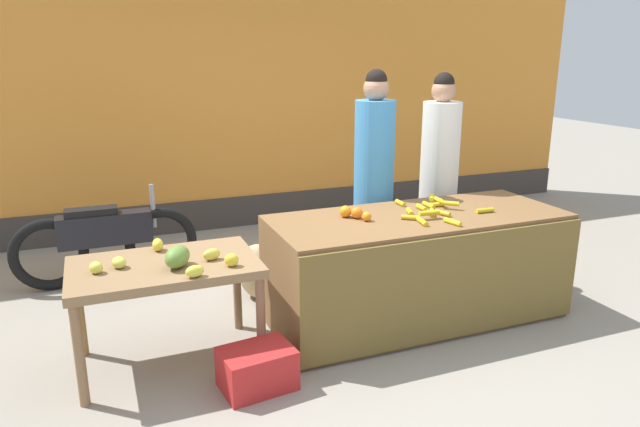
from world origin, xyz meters
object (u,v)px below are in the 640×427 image
at_px(parked_motorcycle, 106,240).
at_px(produce_crate, 257,368).
at_px(produce_sack, 258,271).
at_px(vendor_woman_white_shirt, 439,177).
at_px(vendor_woman_blue_shirt, 374,181).

bearing_deg(parked_motorcycle, produce_crate, -70.10).
bearing_deg(produce_sack, parked_motorcycle, 144.57).
bearing_deg(vendor_woman_white_shirt, parked_motorcycle, 161.93).
bearing_deg(vendor_woman_white_shirt, produce_sack, 176.68).
distance_m(parked_motorcycle, produce_crate, 2.31).
distance_m(produce_crate, produce_sack, 1.38).
bearing_deg(produce_sack, vendor_woman_blue_shirt, -6.43).
relative_size(vendor_woman_blue_shirt, produce_sack, 4.00).
height_order(vendor_woman_blue_shirt, produce_crate, vendor_woman_blue_shirt).
bearing_deg(parked_motorcycle, vendor_woman_blue_shirt, -23.43).
bearing_deg(parked_motorcycle, vendor_woman_white_shirt, -18.07).
bearing_deg(parked_motorcycle, produce_sack, -35.43).
xyz_separation_m(vendor_woman_blue_shirt, vendor_woman_white_shirt, (0.66, 0.02, -0.02)).
bearing_deg(produce_crate, vendor_woman_white_shirt, 30.72).
bearing_deg(produce_sack, produce_crate, -106.34).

